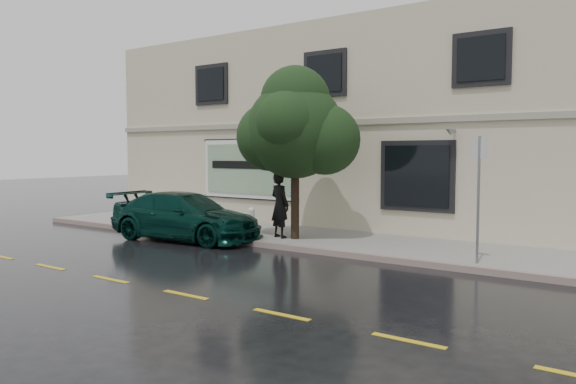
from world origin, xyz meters
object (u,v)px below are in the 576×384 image
Objects in this scene: pedestrian at (280,205)px; street_tree at (295,130)px; car at (185,216)px; fire_hydrant at (252,220)px.

street_tree is (0.47, 0.11, 2.16)m from pedestrian.
pedestrian reaches higher than car.
fire_hydrant is (-1.53, 0.58, -0.59)m from pedestrian.
fire_hydrant is at bearing -36.89° from car.
pedestrian is 2.21m from street_tree.
car is at bearing -132.94° from fire_hydrant.
car is at bearing 40.95° from pedestrian.
car is 1.09× the size of street_tree.
fire_hydrant is at bearing -4.49° from pedestrian.
car is 2.57× the size of pedestrian.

